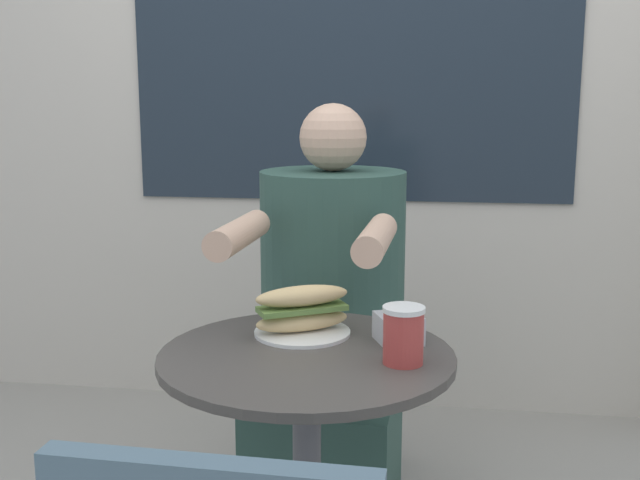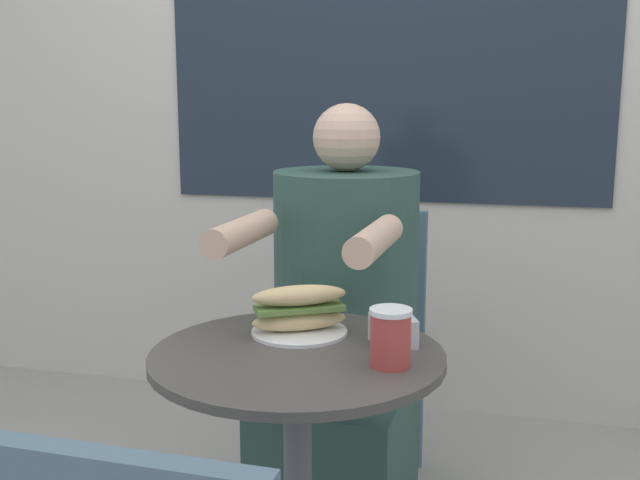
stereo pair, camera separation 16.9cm
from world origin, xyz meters
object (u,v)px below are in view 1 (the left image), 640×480
Objects in this scene: cafe_table at (307,441)px; diner_chair at (346,318)px; seated_diner at (330,355)px; sandwich_on_plate at (302,313)px; drink_cup at (403,335)px.

diner_chair reaches higher than cafe_table.
diner_chair is at bearing -88.41° from seated_diner.
cafe_table is 0.27m from sandwich_on_plate.
drink_cup is at bearing 114.05° from seated_diner.
seated_diner is (-0.01, -0.35, -0.00)m from diner_chair.
diner_chair reaches higher than sandwich_on_plate.
cafe_table is 3.23× the size of sandwich_on_plate.
drink_cup is (0.23, -0.16, 0.01)m from sandwich_on_plate.
drink_cup reaches higher than cafe_table.
cafe_table is 0.81× the size of diner_chair.
sandwich_on_plate reaches higher than cafe_table.
diner_chair is at bearing 103.18° from drink_cup.
seated_diner reaches higher than diner_chair.
sandwich_on_plate is at bearing 145.57° from drink_cup.
sandwich_on_plate is 0.28m from drink_cup.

